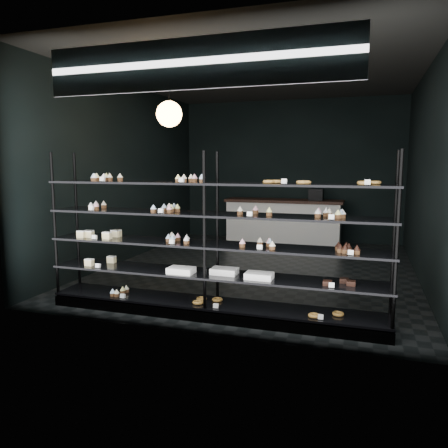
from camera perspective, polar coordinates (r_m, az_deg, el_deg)
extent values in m
cube|color=black|center=(7.50, 4.59, -5.76)|extent=(5.00, 6.00, 0.01)
cube|color=black|center=(7.42, 4.87, 18.93)|extent=(5.00, 6.00, 0.01)
cube|color=black|center=(10.23, 8.61, 6.86)|extent=(5.00, 0.01, 3.20)
cube|color=black|center=(4.42, -4.28, 5.65)|extent=(5.00, 0.01, 3.20)
cube|color=black|center=(8.23, -12.59, 6.52)|extent=(0.01, 6.00, 3.20)
cube|color=black|center=(7.14, 24.76, 5.80)|extent=(0.01, 6.00, 3.20)
cube|color=black|center=(5.22, -1.65, -11.26)|extent=(4.00, 0.50, 0.12)
cylinder|color=black|center=(5.77, -21.22, -0.47)|extent=(0.04, 0.04, 1.85)
cylinder|color=black|center=(6.12, -18.63, 0.09)|extent=(0.04, 0.04, 1.85)
cylinder|color=black|center=(4.79, -2.58, -1.57)|extent=(0.04, 0.04, 1.85)
cylinder|color=black|center=(5.19, -0.88, -0.81)|extent=(0.04, 0.04, 1.85)
cylinder|color=black|center=(4.50, 21.65, -2.74)|extent=(0.04, 0.04, 1.85)
cylinder|color=black|center=(4.93, 21.34, -1.83)|extent=(0.04, 0.04, 1.85)
cube|color=black|center=(5.19, -1.66, -10.32)|extent=(4.00, 0.50, 0.03)
cube|color=black|center=(5.09, -1.67, -6.58)|extent=(4.00, 0.50, 0.02)
cube|color=black|center=(5.01, -1.69, -2.70)|extent=(4.00, 0.50, 0.02)
cube|color=black|center=(4.96, -1.71, 1.27)|extent=(4.00, 0.50, 0.02)
cube|color=black|center=(4.93, -1.72, 5.32)|extent=(4.00, 0.50, 0.02)
cube|color=white|center=(5.36, -15.82, 5.63)|extent=(0.06, 0.04, 0.06)
cube|color=white|center=(4.85, -5.21, 5.69)|extent=(0.06, 0.04, 0.06)
cube|color=white|center=(4.54, 7.73, 5.50)|extent=(0.05, 0.04, 0.06)
cube|color=white|center=(4.46, 18.54, 5.12)|extent=(0.06, 0.04, 0.06)
cube|color=white|center=(5.48, -17.16, 1.95)|extent=(0.06, 0.04, 0.06)
cube|color=white|center=(5.00, -8.13, 1.68)|extent=(0.05, 0.04, 0.06)
cube|color=white|center=(4.64, 3.35, 1.27)|extent=(0.05, 0.04, 0.06)
cube|color=white|center=(4.50, 13.90, 0.85)|extent=(0.06, 0.04, 0.06)
cube|color=white|center=(5.52, -16.93, -1.66)|extent=(0.06, 0.04, 0.06)
cube|color=white|center=(4.99, -6.69, -2.37)|extent=(0.06, 0.04, 0.06)
cube|color=white|center=(4.67, 4.18, -3.03)|extent=(0.05, 0.04, 0.06)
cube|color=white|center=(4.55, 16.38, -3.64)|extent=(0.06, 0.04, 0.06)
cube|color=white|center=(5.56, -16.26, -5.26)|extent=(0.06, 0.04, 0.06)
cube|color=white|center=(4.63, 14.48, -7.81)|extent=(0.06, 0.04, 0.06)
cube|color=white|center=(5.49, -13.51, -9.11)|extent=(0.06, 0.04, 0.06)
cube|color=white|center=(4.99, -1.51, -10.62)|extent=(0.05, 0.04, 0.06)
cube|color=white|center=(4.75, 12.21, -11.77)|extent=(0.06, 0.04, 0.06)
cube|color=#0C113D|center=(4.60, -4.04, 20.16)|extent=(3.20, 0.04, 0.45)
cube|color=white|center=(4.58, -4.14, 20.21)|extent=(3.30, 0.02, 0.50)
cylinder|color=black|center=(6.32, -7.25, 18.15)|extent=(0.01, 0.01, 0.55)
sphere|color=#EBA152|center=(6.26, -7.18, 14.06)|extent=(0.35, 0.35, 0.35)
cube|color=silver|center=(9.83, 7.75, 0.17)|extent=(2.48, 0.60, 0.92)
cube|color=black|center=(9.78, 7.80, 3.01)|extent=(2.58, 0.65, 0.06)
cube|color=black|center=(9.67, 11.94, 3.78)|extent=(0.30, 0.30, 0.25)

